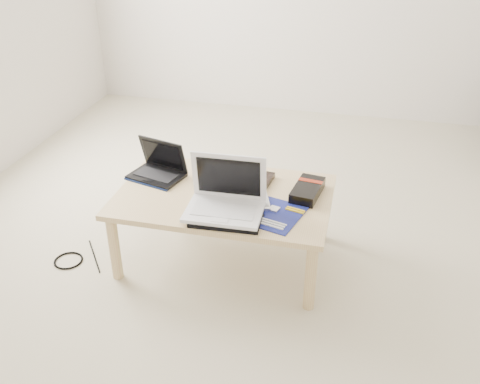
% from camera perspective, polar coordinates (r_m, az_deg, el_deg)
% --- Properties ---
extents(ground, '(4.00, 4.00, 0.00)m').
position_cam_1_polar(ground, '(3.20, 2.96, -4.10)').
color(ground, beige).
rests_on(ground, ground).
extents(coffee_table, '(1.10, 0.70, 0.40)m').
position_cam_1_polar(coffee_table, '(2.79, -1.71, -1.08)').
color(coffee_table, tan).
rests_on(coffee_table, ground).
extents(book, '(0.31, 0.27, 0.03)m').
position_cam_1_polar(book, '(2.86, 0.32, 1.27)').
color(book, black).
rests_on(book, coffee_table).
extents(netbook, '(0.33, 0.27, 0.20)m').
position_cam_1_polar(netbook, '(2.95, -8.70, 2.45)').
color(netbook, black).
rests_on(netbook, coffee_table).
extents(tablet, '(0.26, 0.22, 0.01)m').
position_cam_1_polar(tablet, '(2.83, -2.04, 0.71)').
color(tablet, black).
rests_on(tablet, coffee_table).
extents(remote, '(0.12, 0.24, 0.02)m').
position_cam_1_polar(remote, '(2.71, 2.43, -0.66)').
color(remote, '#B2B3B7').
rests_on(remote, coffee_table).
extents(neoprene_sleeve, '(0.35, 0.26, 0.02)m').
position_cam_1_polar(neoprene_sleeve, '(2.56, -1.36, -2.57)').
color(neoprene_sleeve, black).
rests_on(neoprene_sleeve, coffee_table).
extents(white_laptop, '(0.38, 0.27, 0.27)m').
position_cam_1_polar(white_laptop, '(2.57, -1.53, -0.78)').
color(white_laptop, white).
rests_on(white_laptop, neoprene_sleeve).
extents(motherboard, '(0.29, 0.33, 0.01)m').
position_cam_1_polar(motherboard, '(2.58, 3.90, -2.47)').
color(motherboard, '#0D1458').
rests_on(motherboard, coffee_table).
extents(gpu_box, '(0.16, 0.27, 0.06)m').
position_cam_1_polar(gpu_box, '(2.76, 7.20, 0.19)').
color(gpu_box, black).
rests_on(gpu_box, coffee_table).
extents(cable_coil, '(0.11, 0.11, 0.01)m').
position_cam_1_polar(cable_coil, '(2.81, -2.98, 0.46)').
color(cable_coil, black).
rests_on(cable_coil, coffee_table).
extents(floor_cable_coil, '(0.18, 0.18, 0.01)m').
position_cam_1_polar(floor_cable_coil, '(3.09, -17.83, -6.97)').
color(floor_cable_coil, black).
rests_on(floor_cable_coil, ground).
extents(floor_cable_trail, '(0.20, 0.26, 0.01)m').
position_cam_1_polar(floor_cable_trail, '(3.08, -15.27, -6.61)').
color(floor_cable_trail, black).
rests_on(floor_cable_trail, ground).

